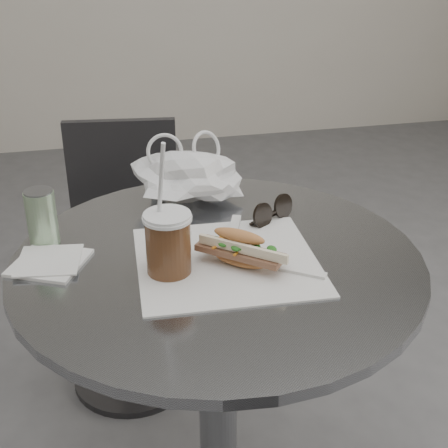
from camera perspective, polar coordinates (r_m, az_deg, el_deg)
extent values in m
cylinder|color=slate|center=(1.37, -0.54, -16.52)|extent=(0.08, 0.08, 0.71)
cylinder|color=slate|center=(1.16, -0.61, -3.41)|extent=(0.76, 0.76, 0.02)
cylinder|color=#313133|center=(2.03, -8.25, -13.45)|extent=(0.37, 0.37, 0.02)
cylinder|color=#313133|center=(1.89, -8.70, -8.06)|extent=(0.06, 0.06, 0.48)
cylinder|color=#313133|center=(1.77, -9.24, -1.57)|extent=(0.41, 0.41, 0.02)
cube|color=#313133|center=(1.88, -9.32, 5.28)|extent=(0.32, 0.07, 0.28)
cube|color=white|center=(1.13, 0.26, -3.40)|extent=(0.34, 0.32, 0.00)
ellipsoid|color=#BF7648|center=(1.11, 1.47, -3.30)|extent=(0.19, 0.18, 0.02)
cube|color=brown|center=(1.11, 1.48, -2.58)|extent=(0.15, 0.14, 0.01)
ellipsoid|color=#BF7648|center=(1.10, 1.39, -1.37)|extent=(0.20, 0.18, 0.04)
cylinder|color=brown|center=(1.08, -5.11, -2.07)|extent=(0.08, 0.08, 0.10)
cylinder|color=white|center=(1.05, -5.23, 0.67)|extent=(0.09, 0.09, 0.01)
cylinder|color=white|center=(1.04, -5.86, 2.73)|extent=(0.02, 0.06, 0.20)
cylinder|color=black|center=(1.25, 3.56, 0.75)|extent=(0.05, 0.04, 0.05)
cylinder|color=black|center=(1.30, 5.44, 1.62)|extent=(0.05, 0.04, 0.05)
cube|color=black|center=(1.28, 4.51, 0.95)|extent=(0.02, 0.01, 0.00)
cube|color=white|center=(1.17, -15.67, -3.42)|extent=(0.16, 0.16, 0.01)
cube|color=white|center=(1.17, -15.70, -3.22)|extent=(0.12, 0.12, 0.00)
cylinder|color=#6FAA63|center=(1.23, -16.32, 0.55)|extent=(0.06, 0.06, 0.11)
cylinder|color=slate|center=(1.20, -16.64, 2.87)|extent=(0.05, 0.05, 0.00)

